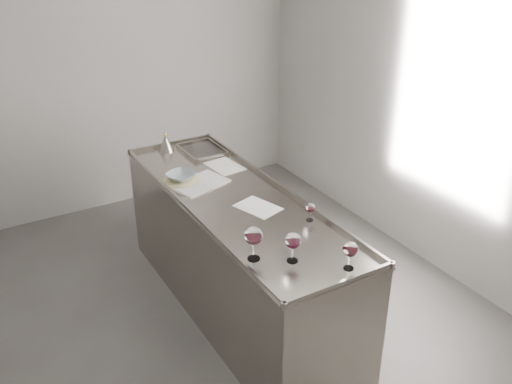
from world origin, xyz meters
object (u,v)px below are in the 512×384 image
counter (237,255)px  ceramic_bowl (181,176)px  wine_glass_right (350,250)px  wine_funnel (166,145)px  wine_glass_small (310,208)px  wine_glass_left (254,237)px  notebook (199,183)px  wine_glass_middle (293,241)px

counter → ceramic_bowl: ceramic_bowl is taller
wine_glass_right → wine_funnel: (-0.23, 2.16, -0.07)m
wine_glass_right → wine_funnel: size_ratio=0.91×
counter → wine_glass_small: (0.27, -0.51, 0.56)m
wine_glass_right → wine_funnel: wine_funnel is taller
counter → wine_funnel: size_ratio=12.68×
wine_glass_right → wine_funnel: bearing=96.0°
wine_glass_left → ceramic_bowl: wine_glass_left is taller
wine_glass_left → wine_glass_small: 0.59m
counter → notebook: size_ratio=5.33×
wine_glass_middle → wine_glass_small: size_ratio=1.48×
wine_funnel → wine_glass_small: bearing=-77.3°
counter → wine_glass_small: 0.80m
wine_glass_middle → notebook: 1.22m
wine_glass_left → wine_glass_small: size_ratio=1.69×
counter → wine_glass_small: size_ratio=19.33×
wine_glass_small → notebook: bearing=114.2°
notebook → wine_funnel: wine_funnel is taller
wine_funnel → counter: bearing=-85.5°
wine_funnel → ceramic_bowl: bearing=-102.1°
wine_glass_left → ceramic_bowl: 1.19m
wine_glass_middle → notebook: (-0.02, 1.21, -0.13)m
notebook → ceramic_bowl: ceramic_bowl is taller
wine_glass_small → wine_funnel: bearing=102.7°
wine_glass_left → wine_glass_right: wine_glass_left is taller
wine_glass_right → ceramic_bowl: (-0.36, 1.54, -0.08)m
ceramic_bowl → wine_glass_right: bearing=-76.9°
counter → wine_glass_left: (-0.28, -0.72, 0.62)m
counter → wine_glass_right: size_ratio=13.88×
wine_glass_left → wine_glass_small: bearing=20.9°
wine_glass_left → wine_glass_small: wine_glass_left is taller
wine_glass_small → notebook: size_ratio=0.28×
wine_glass_left → wine_glass_right: size_ratio=1.21×
wine_funnel → wine_glass_left: bearing=-96.1°
wine_glass_middle → notebook: size_ratio=0.41×
counter → ceramic_bowl: (-0.22, 0.46, 0.51)m
notebook → ceramic_bowl: (-0.10, 0.10, 0.04)m
wine_glass_left → wine_glass_small: (0.55, 0.21, -0.06)m
counter → wine_glass_left: size_ratio=11.43×
counter → wine_funnel: (-0.08, 1.08, 0.53)m
ceramic_bowl → wine_glass_left: bearing=-92.8°
wine_glass_left → ceramic_bowl: bearing=87.2°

